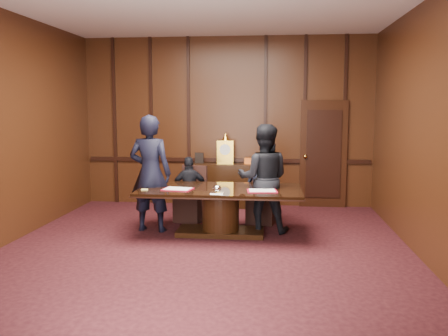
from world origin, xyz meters
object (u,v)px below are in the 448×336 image
conference_table (221,203)px  witness_right (263,178)px  sideboard (226,183)px  signatory_left (190,189)px  signatory_right (262,188)px  witness_left (150,173)px

conference_table → witness_right: (0.68, 0.25, 0.38)m
sideboard → signatory_left: (-0.51, -1.36, 0.10)m
sideboard → witness_right: witness_right is taller
sideboard → conference_table: 2.16m
signatory_left → signatory_right: signatory_right is taller
signatory_right → witness_right: 0.60m
signatory_left → witness_left: witness_left is taller
signatory_right → witness_right: (0.03, -0.55, 0.25)m
witness_left → signatory_left: bearing=-122.8°
sideboard → signatory_left: 1.46m
signatory_left → signatory_right: size_ratio=0.91×
signatory_right → sideboard: bearing=-50.7°
signatory_left → signatory_right: 1.30m
signatory_right → witness_left: (-1.83, -0.70, 0.32)m
conference_table → signatory_right: size_ratio=2.03×
conference_table → witness_left: witness_left is taller
conference_table → signatory_left: 1.03m
conference_table → signatory_left: bearing=129.1°
conference_table → witness_left: size_ratio=1.35×
sideboard → witness_left: (-1.04, -2.06, 0.48)m
sideboard → witness_left: 2.35m
witness_left → witness_right: (1.87, 0.15, -0.08)m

